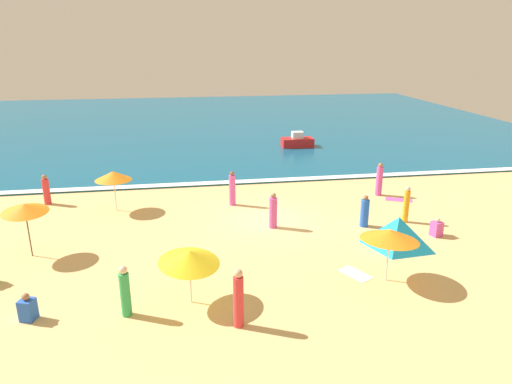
{
  "coord_description": "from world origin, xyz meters",
  "views": [
    {
      "loc": [
        -3.98,
        -20.83,
        8.52
      ],
      "look_at": [
        -0.29,
        2.05,
        0.8
      ],
      "focal_mm": 32.56,
      "sensor_mm": 36.0,
      "label": 1
    }
  ],
  "objects": [
    {
      "name": "ground_plane",
      "position": [
        0.0,
        0.0,
        0.0
      ],
      "size": [
        60.0,
        60.0,
        0.0
      ],
      "primitive_type": "plane",
      "color": "#D8B775"
    },
    {
      "name": "ocean_water",
      "position": [
        0.0,
        28.0,
        0.05
      ],
      "size": [
        60.0,
        44.0,
        0.1
      ],
      "primitive_type": "cube",
      "color": "#0F567A",
      "rests_on": "ground_plane"
    },
    {
      "name": "wave_breaker_foam",
      "position": [
        0.0,
        6.3,
        0.1
      ],
      "size": [
        57.0,
        0.7,
        0.01
      ],
      "primitive_type": "cube",
      "color": "white",
      "rests_on": "ocean_water"
    },
    {
      "name": "beach_umbrella_1",
      "position": [
        -10.32,
        -2.31,
        2.09
      ],
      "size": [
        2.27,
        2.29,
        2.33
      ],
      "color": "#4C3823",
      "rests_on": "ground_plane"
    },
    {
      "name": "beach_umbrella_2",
      "position": [
        -7.54,
        2.6,
        1.87
      ],
      "size": [
        2.51,
        2.5,
        2.12
      ],
      "color": "silver",
      "rests_on": "ground_plane"
    },
    {
      "name": "beach_umbrella_3",
      "position": [
        -3.96,
        -6.91,
        1.69
      ],
      "size": [
        2.87,
        2.88,
        2.03
      ],
      "color": "silver",
      "rests_on": "ground_plane"
    },
    {
      "name": "beach_umbrella_4",
      "position": [
        3.19,
        -6.53,
        1.83
      ],
      "size": [
        2.99,
        2.99,
        2.11
      ],
      "color": "silver",
      "rests_on": "ground_plane"
    },
    {
      "name": "beach_tent",
      "position": [
        4.81,
        -3.98,
        0.7
      ],
      "size": [
        2.89,
        2.73,
        1.4
      ],
      "color": "#1999D8",
      "rests_on": "ground_plane"
    },
    {
      "name": "beachgoer_1",
      "position": [
        0.04,
        -0.93,
        0.81
      ],
      "size": [
        0.4,
        0.4,
        1.73
      ],
      "color": "#D84CA5",
      "rests_on": "ground_plane"
    },
    {
      "name": "beachgoer_2",
      "position": [
        6.88,
        2.78,
        0.89
      ],
      "size": [
        0.39,
        0.39,
        1.89
      ],
      "color": "#D84CA5",
      "rests_on": "ground_plane"
    },
    {
      "name": "beachgoer_3",
      "position": [
        4.34,
        -1.46,
        0.71
      ],
      "size": [
        0.54,
        0.54,
        1.55
      ],
      "color": "blue",
      "rests_on": "ground_plane"
    },
    {
      "name": "beachgoer_4",
      "position": [
        7.14,
        -3.07,
        0.37
      ],
      "size": [
        0.52,
        0.52,
        0.87
      ],
      "color": "#D84CA5",
      "rests_on": "ground_plane"
    },
    {
      "name": "beachgoer_5",
      "position": [
        -2.54,
        -8.52,
        0.96
      ],
      "size": [
        0.45,
        0.45,
        1.96
      ],
      "color": "red",
      "rests_on": "ground_plane"
    },
    {
      "name": "beachgoer_6",
      "position": [
        -11.32,
        4.2,
        0.77
      ],
      "size": [
        0.49,
        0.49,
        1.65
      ],
      "color": "red",
      "rests_on": "ground_plane"
    },
    {
      "name": "beachgoer_7",
      "position": [
        6.51,
        -1.28,
        0.89
      ],
      "size": [
        0.34,
        0.34,
        1.82
      ],
      "color": "orange",
      "rests_on": "ground_plane"
    },
    {
      "name": "beachgoer_8",
      "position": [
        -6.03,
        -7.36,
        0.85
      ],
      "size": [
        0.46,
        0.46,
        1.76
      ],
      "color": "green",
      "rests_on": "ground_plane"
    },
    {
      "name": "beachgoer_9",
      "position": [
        -1.5,
        2.48,
        0.88
      ],
      "size": [
        0.43,
        0.43,
        1.87
      ],
      "color": "#D84CA5",
      "rests_on": "ground_plane"
    },
    {
      "name": "beachgoer_10",
      "position": [
        -9.08,
        -7.12,
        0.4
      ],
      "size": [
        0.55,
        0.55,
        0.94
      ],
      "color": "blue",
      "rests_on": "ground_plane"
    },
    {
      "name": "beach_towel_0",
      "position": [
        2.24,
        -5.92,
        0.01
      ],
      "size": [
        1.18,
        1.42,
        0.01
      ],
      "color": "white",
      "rests_on": "ground_plane"
    },
    {
      "name": "beach_towel_1",
      "position": [
        7.68,
        1.81,
        0.01
      ],
      "size": [
        1.54,
        1.1,
        0.01
      ],
      "color": "#D84CA5",
      "rests_on": "ground_plane"
    },
    {
      "name": "small_boat_0",
      "position": [
        5.23,
        15.18,
        0.53
      ],
      "size": [
        2.55,
        1.32,
        1.23
      ],
      "color": "red",
      "rests_on": "ocean_water"
    }
  ]
}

